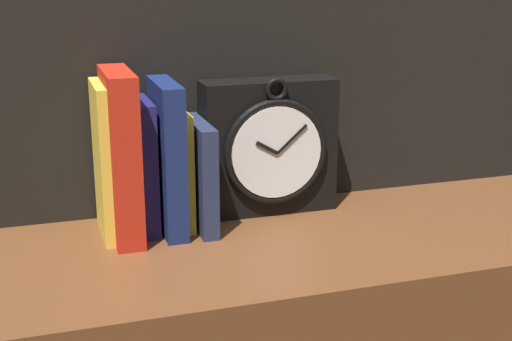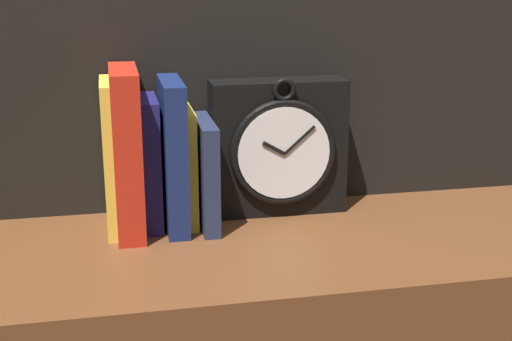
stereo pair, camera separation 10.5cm
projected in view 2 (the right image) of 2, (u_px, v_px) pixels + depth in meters
clock at (279, 147)px, 1.19m from camera, size 0.23×0.08×0.24m
book_slot0_yellow at (109, 157)px, 1.11m from camera, size 0.01×0.13×0.24m
book_slot1_red at (127, 152)px, 1.10m from camera, size 0.04×0.16×0.26m
book_slot2_navy at (150, 162)px, 1.13m from camera, size 0.03×0.12×0.21m
book_slot3_navy at (173, 155)px, 1.12m from camera, size 0.03×0.15×0.24m
book_slot4_yellow at (189, 166)px, 1.15m from camera, size 0.02×0.12×0.19m
book_slot5_navy at (206, 173)px, 1.14m from camera, size 0.03×0.15×0.17m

